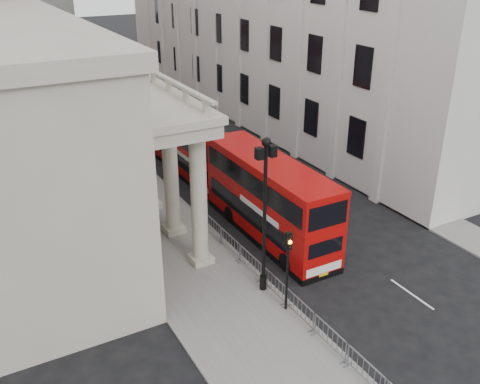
{
  "coord_description": "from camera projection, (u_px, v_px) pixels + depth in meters",
  "views": [
    {
      "loc": [
        -12.9,
        -15.8,
        16.39
      ],
      "look_at": [
        0.81,
        9.06,
        3.34
      ],
      "focal_mm": 40.0,
      "sensor_mm": 36.0,
      "label": 1
    }
  ],
  "objects": [
    {
      "name": "lamp_post_north",
      "position": [
        92.0,
        78.0,
        51.41
      ],
      "size": [
        1.05,
        0.44,
        8.32
      ],
      "color": "black",
      "rests_on": "sidewalk_west"
    },
    {
      "name": "portico_building",
      "position": [
        5.0,
        136.0,
        32.29
      ],
      "size": [
        9.0,
        28.0,
        12.0
      ],
      "primitive_type": "cube",
      "color": "#A59D8B",
      "rests_on": "ground"
    },
    {
      "name": "kerb",
      "position": [
        121.0,
        143.0,
        48.9
      ],
      "size": [
        0.2,
        140.0,
        0.14
      ],
      "primitive_type": "cube",
      "color": "slate",
      "rests_on": "ground"
    },
    {
      "name": "sidewalk_east",
      "position": [
        250.0,
        122.0,
        54.85
      ],
      "size": [
        3.0,
        140.0,
        0.12
      ],
      "primitive_type": "cube",
      "color": "slate",
      "rests_on": "ground"
    },
    {
      "name": "ground",
      "position": [
        318.0,
        330.0,
        25.08
      ],
      "size": [
        260.0,
        260.0,
        0.0
      ],
      "primitive_type": "plane",
      "color": "black",
      "rests_on": "ground"
    },
    {
      "name": "bus_near",
      "position": [
        269.0,
        197.0,
        32.37
      ],
      "size": [
        2.86,
        11.54,
        4.98
      ],
      "rotation": [
        0.0,
        0.0,
        -0.01
      ],
      "color": "#AC0907",
      "rests_on": "ground"
    },
    {
      "name": "pedestrian_c",
      "position": [
        131.0,
        181.0,
        38.71
      ],
      "size": [
        0.94,
        0.72,
        1.72
      ],
      "primitive_type": "imported",
      "rotation": [
        0.0,
        0.0,
        6.07
      ],
      "color": "black",
      "rests_on": "sidewalk_west"
    },
    {
      "name": "traffic_light",
      "position": [
        288.0,
        257.0,
        25.14
      ],
      "size": [
        0.28,
        0.33,
        4.3
      ],
      "color": "black",
      "rests_on": "sidewalk_west"
    },
    {
      "name": "pedestrian_a",
      "position": [
        125.0,
        193.0,
        36.56
      ],
      "size": [
        0.71,
        0.49,
        1.88
      ],
      "primitive_type": "imported",
      "rotation": [
        0.0,
        0.0,
        -0.06
      ],
      "color": "black",
      "rests_on": "sidewalk_west"
    },
    {
      "name": "lamp_post_south",
      "position": [
        265.0,
        207.0,
        25.95
      ],
      "size": [
        1.05,
        0.44,
        8.32
      ],
      "color": "black",
      "rests_on": "sidewalk_west"
    },
    {
      "name": "lamp_post_mid",
      "position": [
        150.0,
        121.0,
        38.68
      ],
      "size": [
        1.05,
        0.44,
        8.32
      ],
      "color": "black",
      "rests_on": "sidewalk_west"
    },
    {
      "name": "bus_far",
      "position": [
        190.0,
        146.0,
        41.62
      ],
      "size": [
        2.46,
        9.94,
        4.29
      ],
      "rotation": [
        0.0,
        0.0,
        0.0
      ],
      "color": "#B10908",
      "rests_on": "ground"
    },
    {
      "name": "pedestrian_b",
      "position": [
        113.0,
        203.0,
        35.34
      ],
      "size": [
        0.87,
        0.69,
        1.74
      ],
      "primitive_type": "imported",
      "rotation": [
        0.0,
        0.0,
        3.1
      ],
      "color": "#2A2421",
      "rests_on": "sidewalk_west"
    },
    {
      "name": "sidewalk_west",
      "position": [
        89.0,
        148.0,
        47.61
      ],
      "size": [
        6.0,
        140.0,
        0.12
      ],
      "primitive_type": "cube",
      "color": "slate",
      "rests_on": "ground"
    },
    {
      "name": "crowd_barriers",
      "position": [
        286.0,
        296.0,
        26.42
      ],
      "size": [
        0.5,
        18.75,
        1.1
      ],
      "color": "gray",
      "rests_on": "sidewalk_west"
    }
  ]
}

